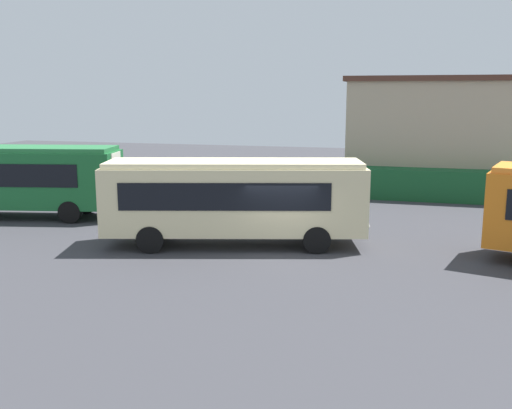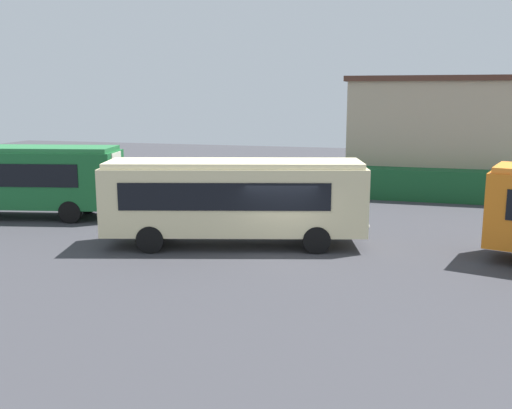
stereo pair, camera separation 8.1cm
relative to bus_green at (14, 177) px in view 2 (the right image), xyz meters
name	(u,v)px [view 2 (the right image)]	position (x,y,z in m)	size (l,w,h in m)	color
ground_plane	(283,252)	(13.39, -2.65, -1.89)	(83.22, 83.22, 0.00)	#38383D
bus_green	(14,177)	(0.00, 0.00, 0.00)	(10.02, 4.30, 3.30)	#19602D
bus_cream	(235,197)	(11.39, -2.21, -0.03)	(10.00, 4.85, 3.23)	beige
person_left	(10,191)	(-1.78, 1.84, -1.04)	(0.54, 0.38, 1.64)	#4C6B47
hedge_row	(332,181)	(13.39, 9.77, -1.05)	(53.61, 1.80, 1.68)	#19532C
depot_building	(444,133)	(19.44, 14.29, 1.44)	(11.25, 8.23, 6.65)	tan
traffic_cone	(11,190)	(-4.20, 4.98, -1.59)	(0.36, 0.36, 0.60)	orange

